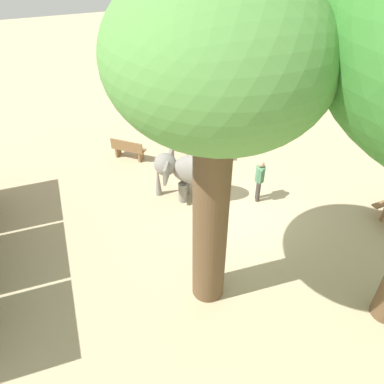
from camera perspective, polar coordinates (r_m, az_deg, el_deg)
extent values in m
plane|color=tan|center=(13.55, 7.08, -2.87)|extent=(60.00, 60.00, 0.00)
cylinder|color=gray|center=(13.69, -1.33, -0.03)|extent=(0.32, 0.32, 0.74)
cylinder|color=gray|center=(14.10, -1.03, 1.25)|extent=(0.32, 0.32, 0.74)
cylinder|color=gray|center=(13.60, 2.93, -0.36)|extent=(0.32, 0.32, 0.74)
cylinder|color=gray|center=(14.02, 3.11, 0.94)|extent=(0.32, 0.32, 0.74)
ellipsoid|color=gray|center=(13.36, 0.95, 3.25)|extent=(1.67, 2.08, 1.11)
sphere|color=gray|center=(13.43, -3.92, 4.08)|extent=(0.79, 0.79, 0.79)
cone|color=gray|center=(13.89, -5.01, 1.74)|extent=(0.25, 0.25, 1.25)
cube|color=gray|center=(12.99, -3.82, 2.77)|extent=(0.62, 0.38, 0.59)
cube|color=gray|center=(13.85, -3.05, 5.24)|extent=(0.62, 0.38, 0.59)
cylinder|color=#3F3833|center=(13.84, 9.69, 0.04)|extent=(0.14, 0.14, 0.82)
cylinder|color=#3F3833|center=(13.98, 9.63, 0.49)|extent=(0.14, 0.14, 0.82)
cylinder|color=#4C7F59|center=(13.51, 9.96, 2.62)|extent=(0.32, 0.32, 0.58)
sphere|color=tan|center=(13.28, 10.15, 4.03)|extent=(0.22, 0.22, 0.22)
cylinder|color=#4C7F59|center=(13.33, 10.04, 2.16)|extent=(0.09, 0.09, 0.55)
cylinder|color=#4C7F59|center=(13.67, 9.90, 3.18)|extent=(0.09, 0.09, 0.55)
cylinder|color=brown|center=(9.21, 2.72, -4.03)|extent=(0.85, 0.85, 5.25)
ellipsoid|color=#569342|center=(7.24, 3.66, 19.32)|extent=(4.52, 4.14, 3.20)
cube|color=olive|center=(16.18, -9.23, 6.32)|extent=(1.20, 1.33, 0.06)
cube|color=olive|center=(15.93, -9.60, 6.72)|extent=(0.94, 1.12, 0.40)
cube|color=olive|center=(16.54, -10.77, 5.91)|extent=(0.33, 0.29, 0.42)
cube|color=olive|center=(16.08, -7.49, 5.28)|extent=(0.33, 0.29, 0.42)
cube|color=olive|center=(15.87, 2.03, 7.43)|extent=(1.31, 1.69, 0.06)
cylinder|color=olive|center=(16.35, 4.15, 6.74)|extent=(0.10, 0.10, 0.72)
cylinder|color=olive|center=(15.81, 4.16, 5.55)|extent=(0.10, 0.10, 0.72)
cylinder|color=olive|center=(16.36, -0.08, 6.87)|extent=(0.10, 0.10, 0.72)
cylinder|color=olive|center=(15.82, -0.21, 5.69)|extent=(0.10, 0.10, 0.72)
cube|color=olive|center=(16.57, 2.06, 7.58)|extent=(0.79, 1.48, 0.05)
cube|color=olive|center=(15.51, 1.95, 5.29)|extent=(0.79, 1.48, 0.05)
cylinder|color=olive|center=(14.32, 26.28, -2.75)|extent=(0.10, 0.10, 0.72)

